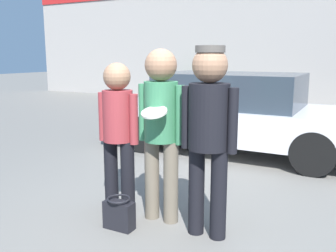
# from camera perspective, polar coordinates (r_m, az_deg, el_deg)

# --- Properties ---
(ground_plane) EXTENTS (56.00, 56.00, 0.00)m
(ground_plane) POSITION_cam_1_polar(r_m,az_deg,el_deg) (3.92, 1.03, -14.53)
(ground_plane) COLOR #66635E
(storefront_building) EXTENTS (24.00, 0.22, 4.27)m
(storefront_building) POSITION_cam_1_polar(r_m,az_deg,el_deg) (13.45, 21.57, 12.08)
(storefront_building) COLOR gray
(storefront_building) RESTS_ON ground
(person_left) EXTENTS (0.49, 0.32, 1.60)m
(person_left) POSITION_cam_1_polar(r_m,az_deg,el_deg) (4.03, -7.61, 0.06)
(person_left) COLOR black
(person_left) RESTS_ON ground
(person_middle_with_frisbee) EXTENTS (0.50, 0.53, 1.74)m
(person_middle_with_frisbee) POSITION_cam_1_polar(r_m,az_deg,el_deg) (3.69, -1.07, 0.82)
(person_middle_with_frisbee) COLOR #665B4C
(person_middle_with_frisbee) RESTS_ON ground
(person_right) EXTENTS (0.53, 0.36, 1.76)m
(person_right) POSITION_cam_1_polar(r_m,az_deg,el_deg) (3.36, 6.23, 0.31)
(person_right) COLOR black
(person_right) RESTS_ON ground
(parked_car_near) EXTENTS (4.54, 1.81, 1.37)m
(parked_car_near) POSITION_cam_1_polar(r_m,az_deg,el_deg) (6.63, 9.93, 2.07)
(parked_car_near) COLOR silver
(parked_car_near) RESTS_ON ground
(shrub) EXTENTS (0.98, 0.98, 0.98)m
(shrub) POSITION_cam_1_polar(r_m,az_deg,el_deg) (13.99, 3.27, 5.85)
(shrub) COLOR #387A3D
(shrub) RESTS_ON ground
(handbag) EXTENTS (0.30, 0.23, 0.32)m
(handbag) POSITION_cam_1_polar(r_m,az_deg,el_deg) (3.77, -7.47, -13.13)
(handbag) COLOR black
(handbag) RESTS_ON ground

